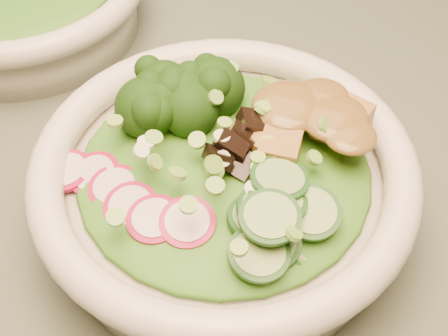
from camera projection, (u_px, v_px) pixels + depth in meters
The scene contains 10 objects.
dining_table at pixel (411, 324), 0.53m from camera, with size 1.20×0.80×0.75m.
salad_bowl at pixel (224, 186), 0.43m from camera, with size 0.26×0.26×0.07m.
lettuce_bed at pixel (224, 167), 0.41m from camera, with size 0.20×0.20×0.02m, color #1D5F14.
broccoli_florets at pixel (182, 96), 0.44m from camera, with size 0.08×0.07×0.04m, color black, non-canonical shape.
radish_slices at pixel (135, 201), 0.39m from camera, with size 0.11×0.04×0.02m, color maroon, non-canonical shape.
cucumber_slices at pixel (271, 226), 0.37m from camera, with size 0.07×0.07×0.03m, color #7CAA5E, non-canonical shape.
mushroom_heap at pixel (240, 148), 0.41m from camera, with size 0.07×0.07×0.04m, color black, non-canonical shape.
tofu_cubes at pixel (305, 127), 0.42m from camera, with size 0.09×0.06×0.03m, color olive, non-canonical shape.
peanut_sauce at pixel (307, 113), 0.41m from camera, with size 0.07×0.05×0.02m, color brown.
scallion_garnish at pixel (224, 143), 0.40m from camera, with size 0.19×0.19×0.02m, color #72AA3C, non-canonical shape.
Camera 1 is at (-0.01, -0.29, 1.12)m, focal length 50.00 mm.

